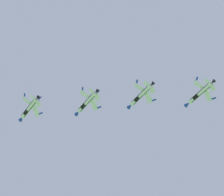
% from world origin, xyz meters
% --- Properties ---
extents(fighter_jet_lead, '(9.10, 15.32, 6.21)m').
position_xyz_m(fighter_jet_lead, '(-4.68, 129.36, 117.77)').
color(fighter_jet_lead, white).
extents(fighter_jet_left_wing, '(9.10, 15.32, 6.20)m').
position_xyz_m(fighter_jet_left_wing, '(16.42, 121.53, 117.76)').
color(fighter_jet_left_wing, white).
extents(fighter_jet_right_wing, '(9.12, 15.32, 6.14)m').
position_xyz_m(fighter_jet_right_wing, '(35.67, 114.28, 118.47)').
color(fighter_jet_right_wing, white).
extents(fighter_jet_left_outer, '(8.82, 15.32, 6.91)m').
position_xyz_m(fighter_jet_left_outer, '(56.33, 107.44, 117.12)').
color(fighter_jet_left_outer, white).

